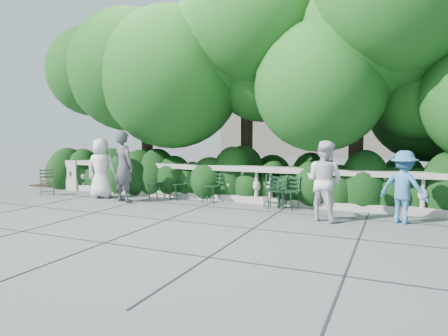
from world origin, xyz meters
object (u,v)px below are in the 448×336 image
at_px(chair_a, 174,200).
at_px(chair_weathered, 48,196).
at_px(chair_d, 275,210).
at_px(chair_f, 271,208).
at_px(person_businessman, 101,168).
at_px(chair_c, 153,199).
at_px(person_older_blue, 404,187).
at_px(chair_b, 208,203).
at_px(person_woman_grey, 123,167).
at_px(chair_e, 285,210).
at_px(person_casual_man, 324,181).

relative_size(chair_a, chair_weathered, 1.00).
distance_m(chair_d, chair_f, 0.27).
xyz_separation_m(chair_a, chair_weathered, (-3.87, -0.90, 0.00)).
height_order(chair_a, chair_weathered, same).
xyz_separation_m(chair_d, person_businessman, (-5.18, -0.30, 0.87)).
height_order(chair_a, chair_d, same).
relative_size(chair_c, chair_d, 1.00).
bearing_deg(person_older_blue, chair_a, 16.84).
bearing_deg(person_businessman, chair_b, 170.67).
bearing_deg(person_woman_grey, chair_b, -146.11).
distance_m(chair_a, chair_e, 3.29).
height_order(chair_f, person_older_blue, person_older_blue).
height_order(chair_d, person_older_blue, person_older_blue).
bearing_deg(chair_d, chair_c, 169.15).
xyz_separation_m(chair_f, person_casual_man, (1.47, -0.95, 0.87)).
bearing_deg(chair_b, chair_c, -179.14).
relative_size(chair_a, chair_d, 1.00).
bearing_deg(chair_e, chair_weathered, -155.34).
bearing_deg(person_casual_man, chair_f, -12.22).
distance_m(chair_b, chair_weathered, 5.05).
relative_size(chair_c, chair_f, 1.00).
xyz_separation_m(chair_f, person_older_blue, (3.05, -0.55, 0.77)).
bearing_deg(chair_weathered, chair_e, -42.36).
height_order(chair_e, chair_f, same).
xyz_separation_m(chair_a, chair_b, (1.12, -0.07, 0.00)).
relative_size(chair_e, person_casual_man, 0.48).
xyz_separation_m(chair_a, person_businessman, (-2.13, -0.52, 0.87)).
xyz_separation_m(chair_b, chair_e, (2.17, -0.08, 0.00)).
xyz_separation_m(chair_d, chair_f, (-0.18, 0.20, 0.00)).
distance_m(chair_c, person_casual_man, 5.18).
distance_m(chair_b, person_businessman, 3.39).
relative_size(person_businessman, person_woman_grey, 0.89).
xyz_separation_m(chair_e, chair_weathered, (-7.15, -0.75, 0.00)).
xyz_separation_m(person_woman_grey, person_casual_man, (5.46, -0.16, -0.11)).
bearing_deg(person_casual_man, chair_a, 8.07).
xyz_separation_m(chair_e, person_casual_man, (1.06, -0.81, 0.87)).
relative_size(chair_a, chair_e, 1.00).
distance_m(chair_f, person_casual_man, 1.95).
relative_size(chair_c, person_woman_grey, 0.43).
distance_m(chair_c, person_older_blue, 6.66).
bearing_deg(chair_b, person_casual_man, -12.71).
distance_m(person_woman_grey, person_casual_man, 5.46).
relative_size(chair_c, chair_e, 1.00).
bearing_deg(chair_f, person_businessman, 177.35).
bearing_deg(person_casual_man, person_older_blue, -145.21).
height_order(chair_f, person_businessman, person_businessman).
xyz_separation_m(chair_b, chair_weathered, (-4.99, -0.83, 0.00)).
bearing_deg(person_businessman, chair_weathered, -4.60).
bearing_deg(person_casual_man, person_businessman, 16.62).
height_order(chair_a, person_businessman, person_businessman).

